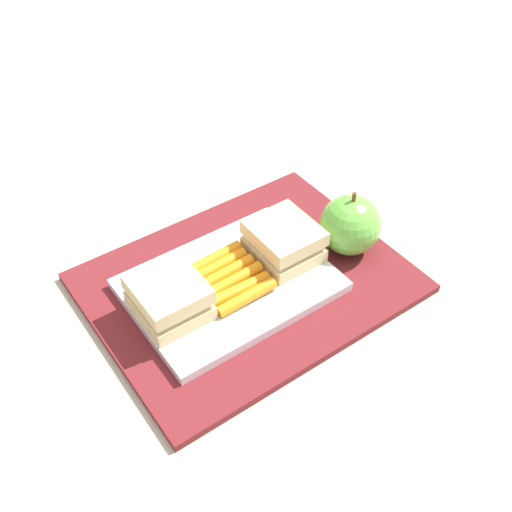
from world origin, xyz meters
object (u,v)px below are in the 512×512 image
Objects in this scene: sandwich_half_right at (284,241)px; carrot_sticks_bundle at (229,277)px; apple at (350,225)px; sandwich_half_left at (169,297)px; food_tray at (230,285)px.

carrot_sticks_bundle is at bearing 179.98° from sandwich_half_right.
apple is (0.08, -0.03, 0.00)m from sandwich_half_right.
sandwich_half_right is (0.16, 0.00, 0.00)m from sandwich_half_left.
sandwich_half_left is 0.91× the size of carrot_sticks_bundle.
food_tray is 2.67× the size of apple.
apple is at bearing -9.38° from carrot_sticks_bundle.
sandwich_half_left is 0.08m from carrot_sticks_bundle.
sandwich_half_right reaches higher than food_tray.
sandwich_half_left is 0.16m from sandwich_half_right.
sandwich_half_right is 0.93× the size of apple.
sandwich_half_right is 0.08m from carrot_sticks_bundle.
food_tray is 0.08m from sandwich_half_right.
sandwich_half_left is 1.00× the size of sandwich_half_right.
sandwich_half_left reaches higher than food_tray.
sandwich_half_left reaches higher than carrot_sticks_bundle.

